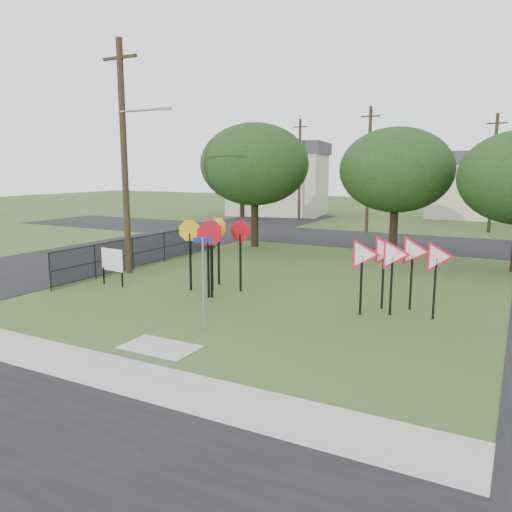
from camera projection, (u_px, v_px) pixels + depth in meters
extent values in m
plane|color=#304A1C|center=(210.00, 323.00, 15.12)|extent=(140.00, 140.00, 0.00)
cube|color=#A09F97|center=(110.00, 372.00, 11.47)|extent=(30.00, 1.60, 0.02)
cube|color=#304A1C|center=(68.00, 392.00, 10.43)|extent=(30.00, 0.80, 0.02)
cube|color=black|center=(133.00, 248.00, 29.38)|extent=(8.00, 50.00, 0.02)
cube|color=black|center=(379.00, 240.00, 32.49)|extent=(60.00, 8.00, 0.02)
cube|color=#A09F97|center=(160.00, 347.00, 13.03)|extent=(2.00, 1.20, 0.02)
cylinder|color=gray|center=(203.00, 284.00, 14.28)|extent=(0.05, 0.05, 2.70)
cube|color=navy|center=(203.00, 240.00, 14.06)|extent=(0.53, 0.22, 0.14)
cube|color=black|center=(212.00, 262.00, 18.97)|extent=(0.07, 0.07, 2.20)
cube|color=black|center=(240.00, 263.00, 18.89)|extent=(0.07, 0.07, 2.20)
cube|color=black|center=(212.00, 268.00, 17.95)|extent=(0.07, 0.07, 2.20)
cube|color=black|center=(190.00, 262.00, 19.04)|extent=(0.07, 0.07, 2.20)
cube|color=black|center=(219.00, 258.00, 19.99)|extent=(0.07, 0.07, 2.20)
cube|color=black|center=(208.00, 268.00, 17.94)|extent=(0.07, 0.07, 2.20)
cube|color=black|center=(361.00, 286.00, 15.81)|extent=(0.06, 0.06, 1.92)
cube|color=black|center=(391.00, 286.00, 15.78)|extent=(0.06, 0.06, 1.92)
cube|color=black|center=(383.00, 281.00, 16.54)|extent=(0.06, 0.06, 1.92)
cube|color=black|center=(411.00, 281.00, 16.42)|extent=(0.06, 0.06, 1.92)
cube|color=black|center=(435.00, 289.00, 15.38)|extent=(0.06, 0.06, 1.92)
cube|color=black|center=(104.00, 275.00, 20.21)|extent=(0.05, 0.05, 0.69)
cube|color=black|center=(122.00, 278.00, 19.76)|extent=(0.05, 0.05, 0.69)
cube|color=white|center=(112.00, 260.00, 19.87)|extent=(1.18, 0.15, 0.89)
cylinder|color=#382B1A|center=(124.00, 160.00, 21.56)|extent=(0.28, 0.28, 10.00)
cube|color=#382B1A|center=(120.00, 58.00, 20.83)|extent=(1.80, 0.12, 0.12)
cylinder|color=gray|center=(142.00, 110.00, 20.57)|extent=(2.40, 0.10, 0.10)
cube|color=gray|center=(166.00, 109.00, 20.01)|extent=(0.50, 0.18, 0.12)
cylinder|color=#382B1A|center=(369.00, 170.00, 36.12)|extent=(0.24, 0.24, 9.00)
cube|color=#382B1A|center=(371.00, 116.00, 35.46)|extent=(1.40, 0.10, 0.10)
cylinder|color=#382B1A|center=(493.00, 174.00, 35.92)|extent=(0.24, 0.24, 8.50)
cube|color=#382B1A|center=(497.00, 123.00, 35.31)|extent=(1.40, 0.10, 0.10)
cylinder|color=#382B1A|center=(300.00, 170.00, 45.05)|extent=(0.24, 0.24, 9.00)
cube|color=#382B1A|center=(300.00, 127.00, 44.39)|extent=(1.40, 0.10, 0.10)
cylinder|color=black|center=(50.00, 272.00, 18.95)|extent=(0.05, 0.05, 1.50)
cylinder|color=black|center=(95.00, 262.00, 20.95)|extent=(0.05, 0.05, 1.50)
cylinder|color=black|center=(133.00, 254.00, 22.95)|extent=(0.05, 0.05, 1.50)
cylinder|color=black|center=(164.00, 247.00, 24.95)|extent=(0.05, 0.05, 1.50)
cylinder|color=black|center=(191.00, 241.00, 26.95)|extent=(0.05, 0.05, 1.50)
cylinder|color=black|center=(214.00, 236.00, 28.94)|extent=(0.05, 0.05, 1.50)
cube|color=black|center=(149.00, 236.00, 23.83)|extent=(0.03, 11.50, 0.03)
cube|color=black|center=(149.00, 250.00, 23.95)|extent=(0.03, 11.50, 0.03)
cube|color=black|center=(149.00, 250.00, 23.95)|extent=(0.01, 11.50, 1.50)
cube|color=beige|center=(279.00, 185.00, 50.64)|extent=(10.08, 8.46, 6.00)
cube|color=#404044|center=(279.00, 149.00, 50.02)|extent=(10.58, 8.88, 1.20)
cube|color=beige|center=(476.00, 191.00, 47.58)|extent=(8.00, 8.00, 5.00)
cube|color=#404044|center=(478.00, 158.00, 47.04)|extent=(8.40, 8.40, 1.20)
cylinder|color=black|center=(255.00, 225.00, 29.84)|extent=(0.44, 0.44, 2.62)
ellipsoid|color=black|center=(255.00, 164.00, 29.23)|extent=(6.40, 6.40, 4.80)
cylinder|color=black|center=(393.00, 232.00, 27.01)|extent=(0.44, 0.44, 2.45)
ellipsoid|color=black|center=(396.00, 170.00, 26.44)|extent=(6.00, 6.00, 4.50)
cylinder|color=black|center=(242.00, 202.00, 48.37)|extent=(0.44, 0.44, 2.80)
ellipsoid|color=black|center=(242.00, 163.00, 47.72)|extent=(6.80, 6.80, 5.10)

